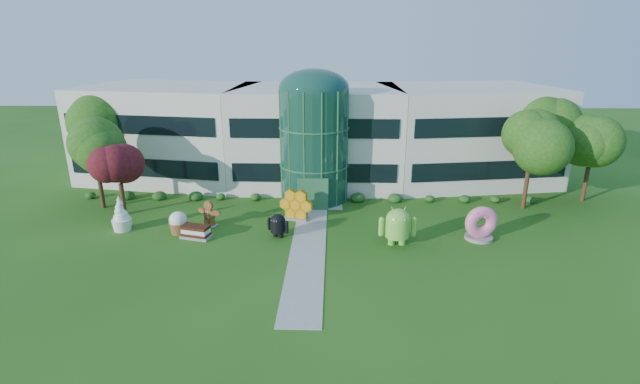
# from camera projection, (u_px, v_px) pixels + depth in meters

# --- Properties ---
(ground) EXTENTS (140.00, 140.00, 0.00)m
(ground) POSITION_uv_depth(u_px,v_px,m) (307.00, 258.00, 30.73)
(ground) COLOR #215114
(ground) RESTS_ON ground
(building) EXTENTS (46.00, 15.00, 9.30)m
(building) POSITION_uv_depth(u_px,v_px,m) (317.00, 135.00, 46.31)
(building) COLOR beige
(building) RESTS_ON ground
(atrium) EXTENTS (6.00, 6.00, 9.80)m
(atrium) POSITION_uv_depth(u_px,v_px,m) (314.00, 145.00, 40.54)
(atrium) COLOR #194738
(atrium) RESTS_ON ground
(walkway) EXTENTS (2.40, 20.00, 0.04)m
(walkway) POSITION_uv_depth(u_px,v_px,m) (309.00, 245.00, 32.62)
(walkway) COLOR #9E9E93
(walkway) RESTS_ON ground
(tree_red) EXTENTS (4.00, 4.00, 6.00)m
(tree_red) POSITION_uv_depth(u_px,v_px,m) (120.00, 180.00, 37.32)
(tree_red) COLOR #3F0C14
(tree_red) RESTS_ON ground
(trees_backdrop) EXTENTS (52.00, 8.00, 8.40)m
(trees_backdrop) POSITION_uv_depth(u_px,v_px,m) (315.00, 150.00, 41.72)
(trees_backdrop) COLOR #1B4912
(trees_backdrop) RESTS_ON ground
(android_green) EXTENTS (2.78, 1.89, 3.11)m
(android_green) POSITION_uv_depth(u_px,v_px,m) (398.00, 224.00, 32.22)
(android_green) COLOR #78CD41
(android_green) RESTS_ON ground
(android_black) EXTENTS (2.16, 1.87, 2.07)m
(android_black) POSITION_uv_depth(u_px,v_px,m) (278.00, 224.00, 33.62)
(android_black) COLOR black
(android_black) RESTS_ON ground
(donut) EXTENTS (2.67, 1.71, 2.56)m
(donut) POSITION_uv_depth(u_px,v_px,m) (480.00, 222.00, 33.19)
(donut) COLOR pink
(donut) RESTS_ON ground
(gingerbread) EXTENTS (2.40, 1.65, 2.07)m
(gingerbread) POSITION_uv_depth(u_px,v_px,m) (209.00, 213.00, 35.63)
(gingerbread) COLOR brown
(gingerbread) RESTS_ON ground
(ice_cream_sandwich) EXTENTS (2.35, 1.58, 0.96)m
(ice_cream_sandwich) POSITION_uv_depth(u_px,v_px,m) (196.00, 232.00, 33.63)
(ice_cream_sandwich) COLOR #311A0B
(ice_cream_sandwich) RESTS_ON ground
(honeycomb) EXTENTS (3.05, 1.77, 2.26)m
(honeycomb) POSITION_uv_depth(u_px,v_px,m) (296.00, 206.00, 36.87)
(honeycomb) COLOR orange
(honeycomb) RESTS_ON ground
(froyo) EXTENTS (1.62, 1.62, 2.67)m
(froyo) POSITION_uv_depth(u_px,v_px,m) (121.00, 214.00, 34.70)
(froyo) COLOR white
(froyo) RESTS_ON ground
(cupcake) EXTENTS (1.87, 1.87, 1.71)m
(cupcake) POSITION_uv_depth(u_px,v_px,m) (178.00, 222.00, 34.31)
(cupcake) COLOR white
(cupcake) RESTS_ON ground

